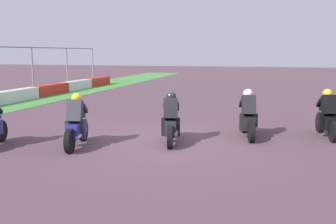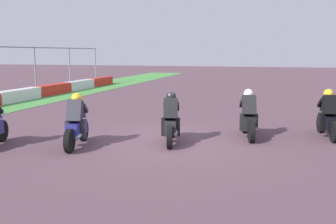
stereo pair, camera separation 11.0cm
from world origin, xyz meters
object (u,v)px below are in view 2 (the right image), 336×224
Objects in this scene: rider_lane_a at (328,118)px; rider_lane_c at (171,122)px; rider_lane_b at (248,118)px; rider_lane_d at (77,125)px.

rider_lane_c is (-2.01, 4.52, 0.00)m from rider_lane_a.
rider_lane_a is 2.49m from rider_lane_b.
rider_lane_a is at bearing -86.02° from rider_lane_b.
rider_lane_b is 2.51m from rider_lane_c.
rider_lane_a is at bearing -78.95° from rider_lane_d.
rider_lane_d is at bearing 105.51° from rider_lane_a.
rider_lane_d is (-2.45, 4.58, 0.00)m from rider_lane_b.
rider_lane_b is at bearing 97.38° from rider_lane_a.
rider_lane_c is 2.69m from rider_lane_d.
rider_lane_b is (-0.69, 2.39, 0.00)m from rider_lane_a.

